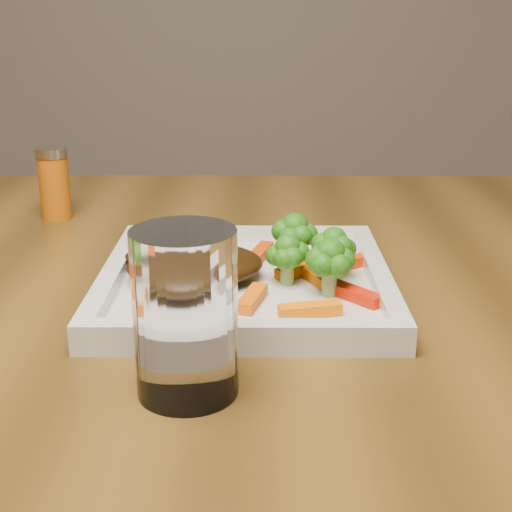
{
  "coord_description": "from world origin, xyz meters",
  "views": [
    {
      "loc": [
        0.28,
        -0.84,
        1.01
      ],
      "look_at": [
        0.28,
        -0.21,
        0.79
      ],
      "focal_mm": 50.0,
      "sensor_mm": 36.0,
      "label": 1
    }
  ],
  "objects_px": {
    "plate": "(246,287)",
    "spice_shaker": "(54,183)",
    "drinking_glass": "(186,314)",
    "steak": "(195,265)"
  },
  "relations": [
    {
      "from": "spice_shaker",
      "to": "steak",
      "type": "bearing_deg",
      "value": -51.28
    },
    {
      "from": "steak",
      "to": "plate",
      "type": "bearing_deg",
      "value": -2.79
    },
    {
      "from": "spice_shaker",
      "to": "plate",
      "type": "bearing_deg",
      "value": -45.49
    },
    {
      "from": "plate",
      "to": "spice_shaker",
      "type": "relative_size",
      "value": 2.93
    },
    {
      "from": "plate",
      "to": "spice_shaker",
      "type": "height_order",
      "value": "spice_shaker"
    },
    {
      "from": "spice_shaker",
      "to": "drinking_glass",
      "type": "relative_size",
      "value": 0.77
    },
    {
      "from": "plate",
      "to": "drinking_glass",
      "type": "distance_m",
      "value": 0.2
    },
    {
      "from": "steak",
      "to": "spice_shaker",
      "type": "distance_m",
      "value": 0.32
    },
    {
      "from": "plate",
      "to": "steak",
      "type": "xyz_separation_m",
      "value": [
        -0.05,
        0.0,
        0.02
      ]
    },
    {
      "from": "drinking_glass",
      "to": "steak",
      "type": "bearing_deg",
      "value": 93.19
    }
  ]
}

